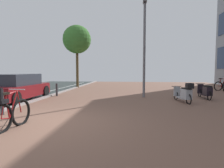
# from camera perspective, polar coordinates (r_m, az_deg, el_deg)

# --- Properties ---
(ground) EXTENTS (21.00, 40.00, 0.13)m
(ground) POSITION_cam_1_polar(r_m,az_deg,el_deg) (5.40, -4.47, -12.50)
(ground) COLOR #212A26
(bicycle_foreground) EXTENTS (0.74, 1.50, 1.15)m
(bicycle_foreground) POSITION_cam_1_polar(r_m,az_deg,el_deg) (5.57, -28.95, -7.91)
(bicycle_foreground) COLOR black
(bicycle_foreground) RESTS_ON ground
(bicycle_rack_10) EXTENTS (1.38, 0.50, 1.01)m
(bicycle_rack_10) POSITION_cam_1_polar(r_m,az_deg,el_deg) (16.49, 30.66, -0.49)
(bicycle_rack_10) COLOR black
(bicycle_rack_10) RESTS_ON ground
(scooter_near) EXTENTS (0.68, 1.79, 0.98)m
(scooter_near) POSITION_cam_1_polar(r_m,az_deg,el_deg) (9.48, 21.31, -2.69)
(scooter_near) COLOR black
(scooter_near) RESTS_ON ground
(scooter_mid) EXTENTS (0.52, 1.87, 0.80)m
(scooter_mid) POSITION_cam_1_polar(r_m,az_deg,el_deg) (11.20, 26.72, -2.07)
(scooter_mid) COLOR black
(scooter_mid) RESTS_ON ground
(parked_car_near) EXTENTS (1.83, 3.91, 1.34)m
(parked_car_near) POSITION_cam_1_polar(r_m,az_deg,el_deg) (10.79, -26.94, -0.96)
(parked_car_near) COLOR maroon
(parked_car_near) RESTS_ON ground
(lamp_post) EXTENTS (0.20, 0.52, 5.45)m
(lamp_post) POSITION_cam_1_polar(r_m,az_deg,el_deg) (10.83, 9.87, 12.15)
(lamp_post) COLOR slate
(lamp_post) RESTS_ON ground
(street_tree) EXTENTS (2.45, 2.45, 5.45)m
(street_tree) POSITION_cam_1_polar(r_m,az_deg,el_deg) (16.97, -10.69, 13.17)
(street_tree) COLOR brown
(street_tree) RESTS_ON ground
(bollard_near) EXTENTS (0.12, 0.12, 0.87)m
(bollard_near) POSITION_cam_1_polar(r_m,az_deg,el_deg) (7.46, -30.66, -4.83)
(bollard_near) COLOR #38383D
(bollard_near) RESTS_ON ground
(bollard_far) EXTENTS (0.12, 0.12, 0.75)m
(bollard_far) POSITION_cam_1_polar(r_m,az_deg,el_deg) (11.61, -16.56, -1.68)
(bollard_far) COLOR #38383D
(bollard_far) RESTS_ON ground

